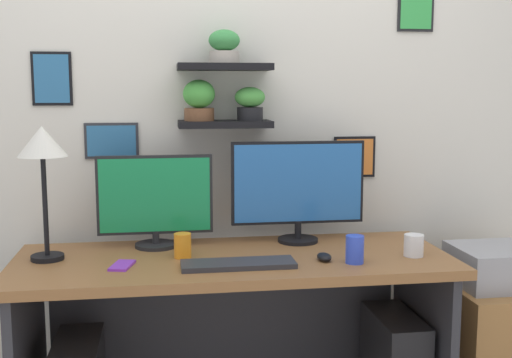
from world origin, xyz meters
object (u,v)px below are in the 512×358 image
at_px(computer_mouse, 324,257).
at_px(pen_cup, 183,246).
at_px(desk, 232,300).
at_px(coffee_mug, 414,245).
at_px(monitor_right, 298,188).
at_px(keyboard, 237,264).
at_px(water_cup, 355,249).
at_px(printer, 498,266).
at_px(desk_lamp, 43,152).
at_px(drawer_cabinet, 494,344).
at_px(cell_phone, 122,265).
at_px(monitor_left, 155,200).

xyz_separation_m(computer_mouse, pen_cup, (-0.56, 0.13, 0.04)).
distance_m(desk, coffee_mug, 0.79).
relative_size(monitor_right, computer_mouse, 6.62).
height_order(keyboard, water_cup, water_cup).
bearing_deg(water_cup, pen_cup, 164.61).
xyz_separation_m(keyboard, computer_mouse, (0.35, 0.03, 0.01)).
bearing_deg(printer, desk_lamp, 179.38).
bearing_deg(water_cup, drawer_cabinet, 16.08).
height_order(desk, monitor_right, monitor_right).
xyz_separation_m(cell_phone, printer, (1.63, 0.13, -0.11)).
xyz_separation_m(monitor_right, computer_mouse, (0.04, -0.33, -0.23)).
bearing_deg(drawer_cabinet, monitor_right, 168.63).
xyz_separation_m(desk_lamp, coffee_mug, (1.47, -0.17, -0.39)).
xyz_separation_m(keyboard, pen_cup, (-0.20, 0.17, 0.04)).
height_order(cell_phone, water_cup, water_cup).
distance_m(monitor_right, computer_mouse, 0.41).
height_order(cell_phone, printer, cell_phone).
xyz_separation_m(keyboard, cell_phone, (-0.44, 0.07, -0.01)).
height_order(computer_mouse, desk_lamp, desk_lamp).
relative_size(cell_phone, water_cup, 1.27).
distance_m(drawer_cabinet, printer, 0.37).
bearing_deg(desk, desk_lamp, 179.61).
bearing_deg(coffee_mug, desk, 167.47).
distance_m(monitor_left, computer_mouse, 0.77).
distance_m(desk, water_cup, 0.57).
xyz_separation_m(pen_cup, water_cup, (0.67, -0.18, 0.01)).
bearing_deg(pen_cup, keyboard, -39.35).
relative_size(keyboard, desk_lamp, 0.82).
bearing_deg(desk_lamp, water_cup, -10.90).
xyz_separation_m(monitor_right, keyboard, (-0.32, -0.37, -0.23)).
distance_m(coffee_mug, water_cup, 0.28).
bearing_deg(coffee_mug, drawer_cabinet, 17.61).
xyz_separation_m(monitor_right, printer, (0.88, -0.18, -0.35)).
xyz_separation_m(desk_lamp, pen_cup, (0.54, -0.05, -0.39)).
height_order(desk_lamp, cell_phone, desk_lamp).
distance_m(monitor_left, monitor_right, 0.63).
xyz_separation_m(coffee_mug, drawer_cabinet, (0.46, 0.15, -0.51)).
distance_m(desk, desk_lamp, 0.98).
xyz_separation_m(monitor_left, desk_lamp, (-0.43, -0.16, 0.23)).
relative_size(keyboard, coffee_mug, 4.89).
xyz_separation_m(computer_mouse, printer, (0.84, 0.16, -0.12)).
xyz_separation_m(monitor_left, printer, (1.50, -0.18, -0.31)).
distance_m(computer_mouse, desk_lamp, 1.19).
distance_m(monitor_left, coffee_mug, 1.10).
distance_m(desk_lamp, printer, 2.01).
distance_m(desk_lamp, coffee_mug, 1.53).
bearing_deg(cell_phone, desk_lamp, 168.10).
bearing_deg(printer, monitor_left, 173.33).
height_order(desk, pen_cup, pen_cup).
relative_size(computer_mouse, water_cup, 0.82).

